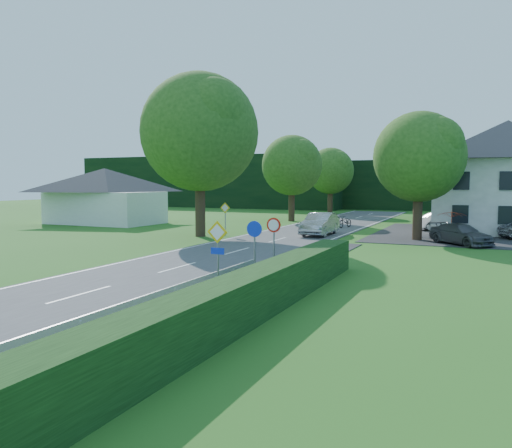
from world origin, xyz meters
The scene contains 27 objects.
road centered at (0.00, 20.00, 0.02)m, with size 7.00×80.00×0.04m, color #3D3D40.
footpath centered at (4.95, 2.00, 0.02)m, with size 1.50×44.00×0.04m, color #28272A.
parking_pad centered at (12.00, 33.00, 0.02)m, with size 14.00×16.00×0.04m, color #28272A.
line_edge_left centered at (-3.25, 20.00, 0.04)m, with size 0.12×80.00×0.01m, color white.
line_edge_right centered at (3.25, 20.00, 0.04)m, with size 0.12×80.00×0.01m, color white.
line_centre centered at (0.00, 20.00, 0.04)m, with size 0.12×80.00×0.01m, color white, non-canonical shape.
hedge_right centered at (6.50, 0.00, 0.65)m, with size 1.20×30.00×1.30m, color black.
tree_main centered at (-6.00, 24.00, 5.82)m, with size 9.40×9.40×11.64m, color #264B16, non-canonical shape.
tree_left_far centered at (-5.00, 40.00, 4.29)m, with size 7.00×7.00×8.58m, color #264B16, non-canonical shape.
tree_right_far centered at (7.00, 42.00, 4.54)m, with size 7.40×7.40×9.09m, color #264B16, non-canonical shape.
tree_left_back centered at (-4.50, 52.00, 4.04)m, with size 6.60×6.60×8.07m, color #264B16, non-canonical shape.
tree_right_back centered at (6.00, 50.00, 3.78)m, with size 6.20×6.20×7.56m, color #264B16, non-canonical shape.
tree_right_mid centered at (8.50, 28.00, 4.29)m, with size 7.00×7.00×8.58m, color #264B16, non-canonical shape.
treeline_left centered at (-28.00, 62.00, 4.00)m, with size 44.00×6.00×8.00m, color black.
treeline_right centered at (8.00, 66.00, 3.50)m, with size 30.00×5.00×7.00m, color black.
bungalow_left centered at (-20.00, 30.00, 2.71)m, with size 11.00×6.50×5.20m.
house_white centered at (14.00, 36.00, 4.41)m, with size 10.60×8.40×8.60m.
streetlight centered at (8.06, 30.00, 4.46)m, with size 2.03×0.18×8.00m.
sign_priority_right centered at (4.30, 7.98, 1.80)m, with size 0.78×0.09×2.59m.
sign_roundabout centered at (4.30, 10.98, 1.67)m, with size 0.64×0.08×2.37m.
sign_speed_limit centered at (4.30, 12.97, 1.77)m, with size 0.64×0.11×2.37m.
sign_priority_left centered at (-4.50, 24.98, 1.72)m, with size 0.78×0.09×2.44m.
moving_car centered at (1.66, 28.13, 0.85)m, with size 1.72×4.93×1.62m, color #AFAFB4.
motorcycle centered at (1.80, 34.94, 0.55)m, with size 0.68×1.96×1.03m, color black.
parked_car_silver_a centered at (9.76, 35.62, 0.76)m, with size 1.53×4.38×1.44m, color #AAAAAE.
parked_car_grey centered at (11.29, 26.50, 0.68)m, with size 1.78×4.39×1.27m, color #464549.
parasol centered at (10.51, 30.61, 0.97)m, with size 2.02×2.06×1.85m, color red.
Camera 1 is at (12.53, -6.84, 3.89)m, focal length 35.00 mm.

